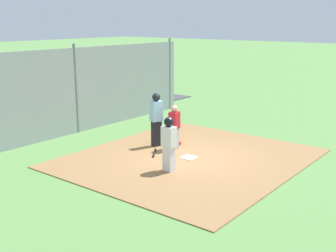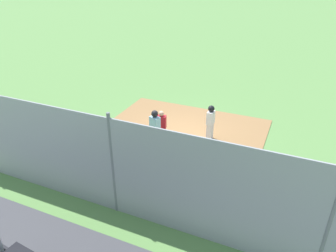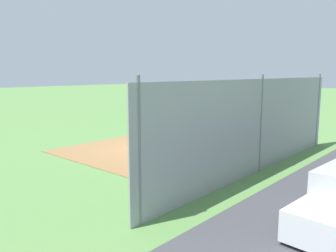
{
  "view_description": "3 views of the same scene",
  "coord_description": "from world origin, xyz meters",
  "px_view_note": "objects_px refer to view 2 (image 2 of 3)",
  "views": [
    {
      "loc": [
        10.4,
        7.36,
        4.21
      ],
      "look_at": [
        -0.33,
        -1.08,
        0.82
      ],
      "focal_mm": 45.96,
      "sensor_mm": 36.0,
      "label": 1
    },
    {
      "loc": [
        4.52,
        -11.55,
        6.9
      ],
      "look_at": [
        -0.12,
        -0.97,
        0.93
      ],
      "focal_mm": 34.04,
      "sensor_mm": 36.0,
      "label": 2
    },
    {
      "loc": [
        -10.67,
        -10.5,
        3.4
      ],
      "look_at": [
        0.57,
        -0.46,
        1.03
      ],
      "focal_mm": 36.33,
      "sensor_mm": 36.0,
      "label": 3
    }
  ],
  "objects_px": {
    "runner": "(211,120)",
    "baseball_bat": "(177,148)",
    "umpire": "(155,130)",
    "home_plate": "(179,135)",
    "catcher": "(161,127)",
    "catcher_mask": "(149,141)"
  },
  "relations": [
    {
      "from": "home_plate",
      "to": "catcher_mask",
      "type": "height_order",
      "value": "catcher_mask"
    },
    {
      "from": "runner",
      "to": "baseball_bat",
      "type": "bearing_deg",
      "value": 58.01
    },
    {
      "from": "home_plate",
      "to": "runner",
      "type": "xyz_separation_m",
      "value": [
        1.32,
        0.25,
        0.87
      ]
    },
    {
      "from": "home_plate",
      "to": "umpire",
      "type": "bearing_deg",
      "value": -103.54
    },
    {
      "from": "umpire",
      "to": "runner",
      "type": "distance_m",
      "value": 2.53
    },
    {
      "from": "catcher",
      "to": "baseball_bat",
      "type": "xyz_separation_m",
      "value": [
        0.8,
        -0.2,
        -0.73
      ]
    },
    {
      "from": "umpire",
      "to": "baseball_bat",
      "type": "height_order",
      "value": "umpire"
    },
    {
      "from": "baseball_bat",
      "to": "catcher_mask",
      "type": "xyz_separation_m",
      "value": [
        -1.31,
        -0.03,
        0.03
      ]
    },
    {
      "from": "catcher_mask",
      "to": "home_plate",
      "type": "bearing_deg",
      "value": 49.61
    },
    {
      "from": "home_plate",
      "to": "catcher",
      "type": "xyz_separation_m",
      "value": [
        -0.45,
        -0.9,
        0.75
      ]
    },
    {
      "from": "catcher",
      "to": "baseball_bat",
      "type": "height_order",
      "value": "catcher"
    },
    {
      "from": "home_plate",
      "to": "catcher",
      "type": "distance_m",
      "value": 1.25
    },
    {
      "from": "home_plate",
      "to": "runner",
      "type": "bearing_deg",
      "value": 10.7
    },
    {
      "from": "umpire",
      "to": "home_plate",
      "type": "bearing_deg",
      "value": 4.56
    },
    {
      "from": "runner",
      "to": "baseball_bat",
      "type": "distance_m",
      "value": 1.87
    },
    {
      "from": "catcher",
      "to": "catcher_mask",
      "type": "height_order",
      "value": "catcher"
    },
    {
      "from": "home_plate",
      "to": "catcher",
      "type": "relative_size",
      "value": 0.3
    },
    {
      "from": "catcher",
      "to": "runner",
      "type": "distance_m",
      "value": 2.11
    },
    {
      "from": "home_plate",
      "to": "runner",
      "type": "distance_m",
      "value": 1.6
    },
    {
      "from": "catcher",
      "to": "umpire",
      "type": "bearing_deg",
      "value": 172.37
    },
    {
      "from": "baseball_bat",
      "to": "catcher_mask",
      "type": "distance_m",
      "value": 1.31
    },
    {
      "from": "catcher",
      "to": "runner",
      "type": "bearing_deg",
      "value": -68.89
    }
  ]
}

